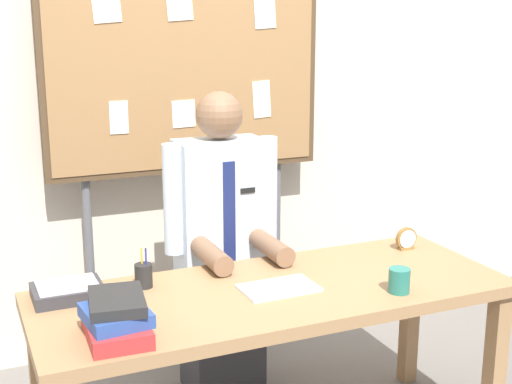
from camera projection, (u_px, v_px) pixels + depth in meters
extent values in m
cube|color=beige|center=(175.00, 99.00, 3.77)|extent=(6.40, 0.08, 2.70)
cube|color=#9E754C|center=(274.00, 294.00, 2.80)|extent=(1.88, 0.72, 0.05)
cube|color=#9E754C|center=(495.00, 370.00, 2.97)|extent=(0.07, 0.07, 0.69)
cube|color=#9E754C|center=(410.00, 316.00, 3.50)|extent=(0.07, 0.07, 0.69)
cube|color=#2D2D33|center=(222.00, 347.00, 3.45)|extent=(0.34, 0.30, 0.44)
cube|color=silver|center=(221.00, 224.00, 3.30)|extent=(0.40, 0.22, 0.80)
sphere|color=brown|center=(219.00, 115.00, 3.17)|extent=(0.21, 0.21, 0.21)
cylinder|color=silver|center=(173.00, 199.00, 3.15)|extent=(0.09, 0.09, 0.50)
cylinder|color=silver|center=(268.00, 190.00, 3.33)|extent=(0.09, 0.09, 0.50)
cylinder|color=brown|center=(212.00, 256.00, 3.02)|extent=(0.09, 0.30, 0.09)
cylinder|color=brown|center=(271.00, 247.00, 3.13)|extent=(0.09, 0.30, 0.09)
cube|color=navy|center=(229.00, 218.00, 3.18)|extent=(0.06, 0.01, 0.52)
cube|color=black|center=(248.00, 190.00, 3.19)|extent=(0.07, 0.01, 0.02)
cube|color=#4C3823|center=(185.00, 58.00, 3.54)|extent=(1.43, 0.05, 1.15)
cube|color=olive|center=(186.00, 58.00, 3.53)|extent=(1.37, 0.04, 1.09)
cylinder|color=#59595E|center=(91.00, 272.00, 3.62)|extent=(0.04, 0.04, 1.03)
cylinder|color=#59595E|center=(276.00, 246.00, 4.02)|extent=(0.04, 0.04, 1.03)
cube|color=white|center=(179.00, 4.00, 3.43)|extent=(0.14, 0.00, 0.17)
cube|color=white|center=(184.00, 114.00, 3.56)|extent=(0.12, 0.00, 0.14)
cube|color=white|center=(106.00, 1.00, 3.29)|extent=(0.15, 0.00, 0.21)
cube|color=white|center=(119.00, 117.00, 3.43)|extent=(0.09, 0.00, 0.16)
cube|color=white|center=(265.00, 10.00, 3.61)|extent=(0.13, 0.00, 0.19)
cube|color=#F4EFCC|center=(262.00, 99.00, 3.71)|extent=(0.11, 0.00, 0.20)
cube|color=#B22D2D|center=(117.00, 330.00, 2.36)|extent=(0.21, 0.29, 0.06)
cube|color=#2D4C99|center=(116.00, 315.00, 2.35)|extent=(0.22, 0.24, 0.05)
cube|color=#262626|center=(117.00, 301.00, 2.36)|extent=(0.21, 0.27, 0.04)
cube|color=silver|center=(279.00, 288.00, 2.78)|extent=(0.30, 0.19, 0.01)
cylinder|color=olive|center=(406.00, 238.00, 3.25)|extent=(0.10, 0.02, 0.10)
cylinder|color=white|center=(408.00, 239.00, 3.24)|extent=(0.08, 0.00, 0.08)
cube|color=olive|center=(406.00, 248.00, 3.26)|extent=(0.07, 0.04, 0.01)
cylinder|color=#267266|center=(399.00, 280.00, 2.75)|extent=(0.08, 0.08, 0.10)
cylinder|color=#262626|center=(144.00, 276.00, 2.80)|extent=(0.07, 0.07, 0.09)
cylinder|color=#263399|center=(146.00, 266.00, 2.79)|extent=(0.01, 0.01, 0.15)
cylinder|color=maroon|center=(146.00, 266.00, 2.79)|extent=(0.01, 0.01, 0.15)
cylinder|color=gold|center=(142.00, 265.00, 2.80)|extent=(0.01, 0.01, 0.15)
cube|color=#333338|center=(68.00, 292.00, 2.69)|extent=(0.26, 0.20, 0.05)
cube|color=silver|center=(67.00, 285.00, 2.69)|extent=(0.22, 0.17, 0.01)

